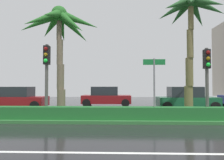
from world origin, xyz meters
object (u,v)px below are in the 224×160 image
at_px(street_name_sign, 154,80).
at_px(traffic_signal_median_left, 47,67).
at_px(palm_tree_centre_left, 190,16).
at_px(car_in_traffic_second, 106,97).
at_px(palm_tree_mid_left, 59,28).
at_px(car_in_traffic_third, 186,99).
at_px(car_in_traffic_leading, 18,98).
at_px(traffic_signal_median_right, 207,70).

bearing_deg(street_name_sign, traffic_signal_median_left, 179.27).
relative_size(palm_tree_centre_left, traffic_signal_median_left, 1.88).
height_order(palm_tree_centre_left, car_in_traffic_second, palm_tree_centre_left).
xyz_separation_m(palm_tree_mid_left, car_in_traffic_third, (8.43, 3.65, -4.34)).
distance_m(palm_tree_mid_left, car_in_traffic_third, 10.16).
height_order(palm_tree_mid_left, car_in_traffic_leading, palm_tree_mid_left).
xyz_separation_m(palm_tree_centre_left, car_in_traffic_third, (0.86, 3.50, -4.96)).
relative_size(car_in_traffic_leading, car_in_traffic_third, 1.00).
xyz_separation_m(traffic_signal_median_right, street_name_sign, (-2.64, -0.09, -0.50)).
bearing_deg(palm_tree_mid_left, car_in_traffic_leading, 137.56).
relative_size(palm_tree_centre_left, street_name_sign, 2.35).
relative_size(palm_tree_mid_left, traffic_signal_median_left, 1.67).
height_order(palm_tree_mid_left, palm_tree_centre_left, palm_tree_centre_left).
bearing_deg(car_in_traffic_leading, street_name_sign, -29.48).
bearing_deg(car_in_traffic_leading, traffic_signal_median_left, -52.22).
distance_m(palm_tree_mid_left, traffic_signal_median_right, 8.37).
relative_size(traffic_signal_median_left, traffic_signal_median_right, 1.07).
distance_m(traffic_signal_median_left, car_in_traffic_leading, 7.05).
height_order(traffic_signal_median_right, car_in_traffic_leading, traffic_signal_median_right).
xyz_separation_m(palm_tree_mid_left, palm_tree_centre_left, (7.57, 0.16, 0.62)).
bearing_deg(traffic_signal_median_right, car_in_traffic_third, 83.32).
distance_m(traffic_signal_median_right, car_in_traffic_second, 9.77).
bearing_deg(palm_tree_mid_left, palm_tree_centre_left, 1.18).
bearing_deg(palm_tree_mid_left, traffic_signal_median_right, -9.55).
distance_m(palm_tree_centre_left, car_in_traffic_leading, 13.52).
bearing_deg(car_in_traffic_second, traffic_signal_median_right, -54.79).
relative_size(street_name_sign, car_in_traffic_third, 0.70).
height_order(traffic_signal_median_right, car_in_traffic_second, traffic_signal_median_right).
bearing_deg(car_in_traffic_third, car_in_traffic_second, 154.81).
bearing_deg(street_name_sign, car_in_traffic_second, 110.09).
bearing_deg(traffic_signal_median_left, car_in_traffic_third, 29.93).
distance_m(traffic_signal_median_left, car_in_traffic_second, 8.49).
height_order(palm_tree_mid_left, street_name_sign, palm_tree_mid_left).
height_order(palm_tree_centre_left, car_in_traffic_leading, palm_tree_centre_left).
distance_m(palm_tree_centre_left, car_in_traffic_second, 9.64).
relative_size(street_name_sign, car_in_traffic_second, 0.70).
height_order(street_name_sign, car_in_traffic_third, street_name_sign).
bearing_deg(traffic_signal_median_left, palm_tree_mid_left, 79.81).
bearing_deg(car_in_traffic_third, traffic_signal_median_left, -150.07).
distance_m(traffic_signal_median_right, street_name_sign, 2.68).
bearing_deg(car_in_traffic_leading, car_in_traffic_third, -1.65).
bearing_deg(traffic_signal_median_left, car_in_traffic_leading, 127.78).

